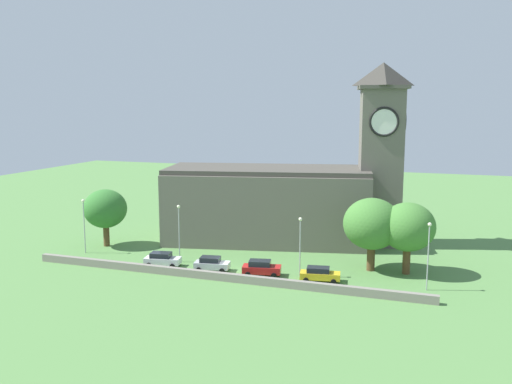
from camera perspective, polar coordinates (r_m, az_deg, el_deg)
ground_plane at (r=83.38m, az=0.89°, el=-5.43°), size 200.00×200.00×0.00m
church at (r=83.94m, az=3.35°, el=-0.34°), size 36.91×18.98×26.91m
quay_barrier at (r=66.77m, az=-4.05°, el=-8.71°), size 50.77×0.70×0.98m
car_white at (r=73.06m, az=-9.72°, el=-6.90°), size 4.90×2.88×1.81m
car_silver at (r=70.33m, az=-4.64°, el=-7.44°), size 4.65×2.76×1.80m
car_red at (r=68.19m, az=0.55°, el=-7.89°), size 5.00×3.01×1.91m
car_yellow at (r=66.50m, az=6.63°, el=-8.47°), size 4.98×2.68×1.73m
streetlamp_west_end at (r=81.05m, az=-17.46°, el=-2.57°), size 0.44×0.44×7.74m
streetlamp_west_mid at (r=73.63m, az=-8.01°, el=-3.38°), size 0.44×0.44×7.76m
streetlamp_central at (r=66.83m, az=4.61°, el=-4.76°), size 0.44×0.44×7.43m
streetlamp_east_mid at (r=64.80m, az=17.51°, el=-5.37°), size 0.44×0.44×7.86m
tree_riverside_west at (r=70.50m, az=11.96°, el=-3.28°), size 7.22×7.22×9.32m
tree_riverside_east at (r=70.17m, az=15.51°, el=-3.55°), size 6.71×6.71×8.99m
tree_churchyard at (r=84.07m, az=-15.40°, el=-1.70°), size 6.36×6.36×8.53m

